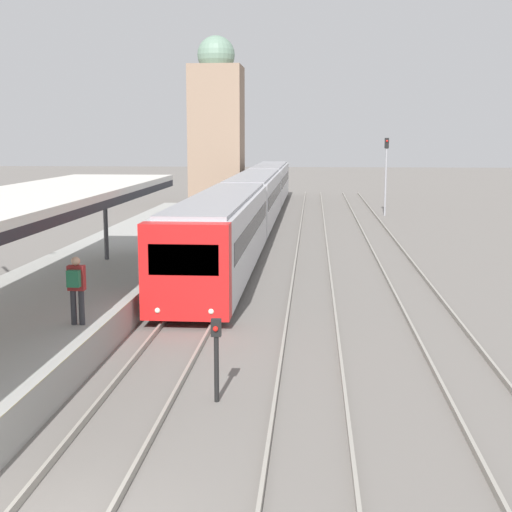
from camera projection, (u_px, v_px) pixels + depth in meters
The scene contains 5 objects.
person_on_platform at pixel (76, 285), 17.02m from camera, with size 0.40×0.40×1.66m.
train_near at pixel (254, 198), 42.80m from camera, with size 2.54×47.10×3.11m.
signal_post_near at pixel (216, 351), 14.41m from camera, with size 0.20×0.21×1.74m.
signal_mast_far at pixel (386, 167), 48.38m from camera, with size 0.28×0.29×5.28m.
distant_domed_building at pixel (217, 127), 55.41m from camera, with size 4.00×4.00×12.98m.
Camera 1 is at (3.54, -8.23, 5.36)m, focal length 50.00 mm.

